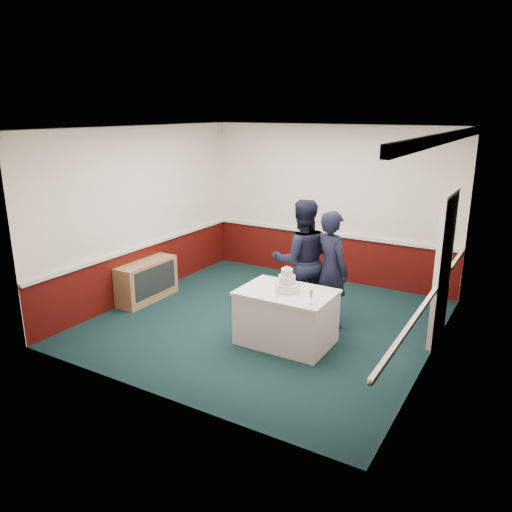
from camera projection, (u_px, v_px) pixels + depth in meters
The scene contains 9 objects.
ground at pixel (265, 322), 7.94m from camera, with size 5.00×5.00×0.00m, color #132B2F.
room_shell at pixel (289, 194), 7.85m from camera, with size 5.00×5.00×3.00m.
sideboard at pixel (147, 281), 8.77m from camera, with size 0.41×1.20×0.70m.
cake_table at pixel (286, 317), 7.13m from camera, with size 1.32×0.92×0.79m.
wedding_cake at pixel (287, 284), 6.99m from camera, with size 0.35×0.35×0.36m.
cake_knife at pixel (278, 295), 6.87m from camera, with size 0.01×0.22×0.01m, color silver.
champagne_flute at pixel (311, 294), 6.51m from camera, with size 0.05×0.05×0.21m.
person_man at pixel (302, 260), 7.83m from camera, with size 0.94×0.73×1.94m, color black.
person_woman at pixel (331, 269), 7.58m from camera, with size 0.66×0.44×1.82m, color black.
Camera 1 is at (3.60, -6.38, 3.25)m, focal length 35.00 mm.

